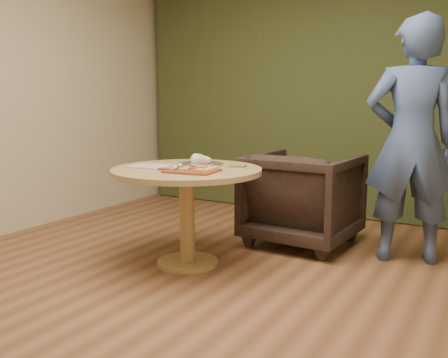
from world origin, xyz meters
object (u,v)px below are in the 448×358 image
Objects in this scene: pedestal_table at (187,187)px; armchair at (303,194)px; flatbread_pizza at (199,169)px; person_standing at (411,142)px; serving_tray at (201,164)px; pizza_paddle at (191,171)px; cutlery_roll at (177,167)px; bread_roll at (200,160)px.

pedestal_table is 1.13m from armchair.
flatbread_pizza is (0.20, -0.14, 0.17)m from pedestal_table.
serving_tray is at bearing 8.20° from person_standing.
person_standing reaches higher than pizza_paddle.
cutlery_roll is 0.22× the size of armchair.
bread_roll is at bearing 121.90° from flatbread_pizza.
armchair is at bearing 60.03° from pedestal_table.
pizza_paddle is at bearing -173.59° from flatbread_pizza.
bread_roll is at bearing 91.09° from pedestal_table.
flatbread_pizza is 0.38m from serving_tray.
armchair is 0.47× the size of person_standing.
pedestal_table is 1.75m from person_standing.
pizza_paddle is at bearing 20.25° from person_standing.
pedestal_table is at bearing -88.91° from bread_roll.
serving_tray is 1.01m from armchair.
cutlery_roll is 1.80m from person_standing.
armchair is at bearing 49.65° from cutlery_roll.
armchair is at bearing 54.22° from bread_roll.
person_standing is at bearing 33.43° from pedestal_table.
person_standing is (1.44, 0.76, 0.15)m from bread_roll.
flatbread_pizza reaches higher than pedestal_table.
person_standing is at bearing -178.49° from armchair.
cutlery_roll reaches higher than pedestal_table.
flatbread_pizza is 1.23× the size of cutlery_roll.
pizza_paddle is 0.52× the size of armchair.
pedestal_table is 2.45× the size of pizza_paddle.
pedestal_table is 0.60× the size of person_standing.
pedestal_table is 3.17× the size of serving_tray.
bread_roll is (-0.00, 0.19, 0.18)m from pedestal_table.
bread_roll reaches higher than pedestal_table.
flatbread_pizza reaches higher than pizza_paddle.
flatbread_pizza is at bearing -58.10° from bread_roll.
cutlery_roll is at bearing -87.55° from serving_tray.
cutlery_roll is 1.02× the size of bread_roll.
armchair reaches higher than pizza_paddle.
serving_tray is 0.40× the size of armchair.
pizza_paddle is 0.12m from cutlery_roll.
pedestal_table is 0.29m from flatbread_pizza.
bread_roll is (-0.20, 0.32, 0.02)m from flatbread_pizza.
person_standing is (1.43, 0.95, 0.33)m from pedestal_table.
pedestal_table is 0.24m from serving_tray.
pedestal_table is 0.26m from bread_roll.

